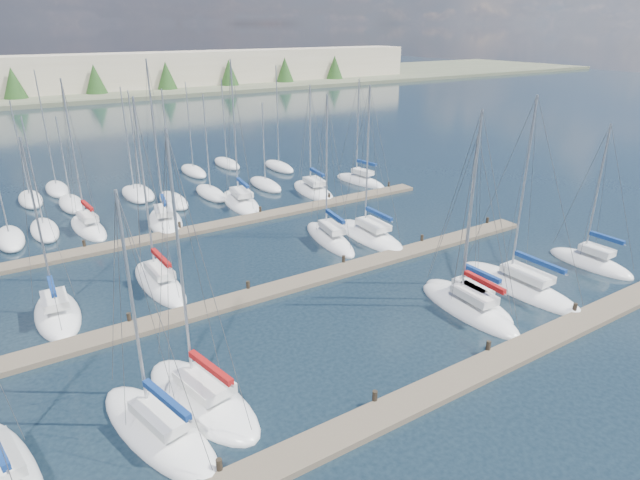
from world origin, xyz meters
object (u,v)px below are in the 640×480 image
sailboat_i (159,283)px  sailboat_r (360,181)px  sailboat_b (159,431)px  sailboat_c (202,398)px  sailboat_a (2,475)px  sailboat_l (370,236)px  sailboat_g (590,263)px  sailboat_o (165,221)px  sailboat_n (88,227)px  sailboat_e (467,301)px  sailboat_f (519,287)px  sailboat_d (468,308)px  sailboat_q (313,191)px  sailboat_k (330,238)px  sailboat_h (57,314)px  sailboat_p (241,202)px

sailboat_i → sailboat_r: bearing=24.1°
sailboat_b → sailboat_c: bearing=10.2°
sailboat_a → sailboat_l: bearing=14.7°
sailboat_c → sailboat_l: size_ratio=1.04×
sailboat_i → sailboat_b: (-4.55, -14.62, -0.02)m
sailboat_g → sailboat_o: 36.31m
sailboat_i → sailboat_r: size_ratio=1.11×
sailboat_n → sailboat_c: size_ratio=0.99×
sailboat_e → sailboat_f: bearing=-7.5°
sailboat_c → sailboat_f: bearing=-13.1°
sailboat_d → sailboat_q: size_ratio=1.11×
sailboat_l → sailboat_o: size_ratio=0.89×
sailboat_q → sailboat_a: size_ratio=1.01×
sailboat_n → sailboat_c: sailboat_c is taller
sailboat_e → sailboat_l: 12.86m
sailboat_o → sailboat_d: bearing=-55.6°
sailboat_c → sailboat_l: bearing=20.5°
sailboat_n → sailboat_k: size_ratio=1.07×
sailboat_l → sailboat_b: (-22.63, -13.79, -0.00)m
sailboat_d → sailboat_b: (-20.14, -0.27, -0.02)m
sailboat_h → sailboat_b: 13.97m
sailboat_e → sailboat_l: bearing=81.4°
sailboat_l → sailboat_b: 26.50m
sailboat_r → sailboat_p: (-15.08, 0.25, -0.01)m
sailboat_a → sailboat_b: bearing=-18.1°
sailboat_r → sailboat_k: bearing=-144.1°
sailboat_q → sailboat_l: sailboat_l is taller
sailboat_i → sailboat_b: bearing=-109.2°
sailboat_r → sailboat_b: sailboat_r is taller
sailboat_n → sailboat_d: size_ratio=1.03×
sailboat_c → sailboat_o: sailboat_o is taller
sailboat_e → sailboat_k: sailboat_k is taller
sailboat_p → sailboat_h: bearing=-134.9°
sailboat_f → sailboat_l: bearing=101.6°
sailboat_i → sailboat_e: (16.34, -13.57, -0.01)m
sailboat_i → sailboat_o: sailboat_o is taller
sailboat_i → sailboat_e: sailboat_i is taller
sailboat_r → sailboat_l: (-9.68, -14.37, -0.02)m
sailboat_g → sailboat_i: bearing=151.2°
sailboat_a → sailboat_q: bearing=30.9°
sailboat_d → sailboat_k: 14.88m
sailboat_g → sailboat_h: bearing=156.9°
sailboat_n → sailboat_f: 36.60m
sailboat_r → sailboat_a: sailboat_r is taller
sailboat_a → sailboat_p: sailboat_p is taller
sailboat_r → sailboat_i: bearing=-163.2°
sailboat_h → sailboat_a: 13.44m
sailboat_e → sailboat_c: size_ratio=0.85×
sailboat_q → sailboat_p: sailboat_p is taller
sailboat_a → sailboat_r: bearing=25.9°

